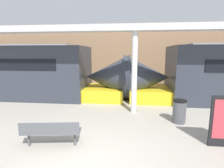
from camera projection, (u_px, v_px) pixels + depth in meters
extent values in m
plane|color=#A8A093|center=(80.00, 167.00, 4.17)|extent=(60.00, 60.00, 0.00)
cube|color=#937051|center=(116.00, 56.00, 13.98)|extent=(56.00, 0.20, 5.00)
cone|color=#2D333D|center=(146.00, 77.00, 10.13)|extent=(2.62, 2.63, 2.63)
cube|color=yellow|center=(150.00, 94.00, 10.27)|extent=(2.35, 2.46, 0.70)
cone|color=#2D333D|center=(108.00, 77.00, 10.37)|extent=(2.62, 2.63, 2.63)
cube|color=yellow|center=(104.00, 93.00, 10.56)|extent=(2.35, 2.46, 0.70)
cube|color=#4C4F54|center=(52.00, 131.00, 5.07)|extent=(1.71, 0.67, 0.04)
cube|color=#4C4F54|center=(49.00, 128.00, 4.84)|extent=(1.66, 0.27, 0.32)
cylinder|color=#4C4F54|center=(29.00, 139.00, 5.08)|extent=(0.07, 0.07, 0.42)
cylinder|color=#4C4F54|center=(75.00, 138.00, 5.13)|extent=(0.07, 0.07, 0.42)
cylinder|color=#4C4F54|center=(179.00, 112.00, 6.78)|extent=(0.49, 0.49, 0.86)
cylinder|color=black|center=(180.00, 101.00, 6.70)|extent=(0.52, 0.52, 0.06)
cylinder|color=silver|center=(134.00, 73.00, 7.76)|extent=(0.25, 0.25, 3.62)
cube|color=#B7B7BC|center=(135.00, 28.00, 7.43)|extent=(28.00, 0.60, 0.28)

